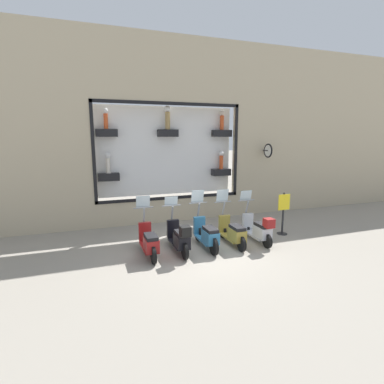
{
  "coord_description": "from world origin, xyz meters",
  "views": [
    {
      "loc": [
        -7.9,
        3.07,
        3.38
      ],
      "look_at": [
        1.62,
        -0.27,
        1.51
      ],
      "focal_mm": 28.0,
      "sensor_mm": 36.0,
      "label": 1
    }
  ],
  "objects_px": {
    "scooter_silver_0": "(259,229)",
    "scooter_teal_2": "(207,235)",
    "shop_sign_post": "(283,212)",
    "scooter_black_3": "(180,238)",
    "scooter_red_4": "(149,242)",
    "scooter_olive_1": "(233,232)"
  },
  "relations": [
    {
      "from": "scooter_silver_0",
      "to": "scooter_red_4",
      "type": "xyz_separation_m",
      "value": [
        0.07,
        3.55,
        -0.03
      ]
    },
    {
      "from": "shop_sign_post",
      "to": "scooter_red_4",
      "type": "bearing_deg",
      "value": 94.85
    },
    {
      "from": "scooter_teal_2",
      "to": "shop_sign_post",
      "type": "bearing_deg",
      "value": -82.44
    },
    {
      "from": "scooter_black_3",
      "to": "scooter_red_4",
      "type": "height_order",
      "value": "scooter_red_4"
    },
    {
      "from": "scooter_silver_0",
      "to": "scooter_teal_2",
      "type": "distance_m",
      "value": 1.77
    },
    {
      "from": "shop_sign_post",
      "to": "scooter_olive_1",
      "type": "bearing_deg",
      "value": 100.77
    },
    {
      "from": "scooter_teal_2",
      "to": "scooter_black_3",
      "type": "distance_m",
      "value": 0.89
    },
    {
      "from": "scooter_teal_2",
      "to": "scooter_black_3",
      "type": "relative_size",
      "value": 1.0
    },
    {
      "from": "scooter_olive_1",
      "to": "scooter_black_3",
      "type": "distance_m",
      "value": 1.77
    },
    {
      "from": "scooter_red_4",
      "to": "shop_sign_post",
      "type": "xyz_separation_m",
      "value": [
        0.41,
        -4.81,
        0.36
      ]
    },
    {
      "from": "scooter_black_3",
      "to": "scooter_teal_2",
      "type": "bearing_deg",
      "value": -85.49
    },
    {
      "from": "scooter_silver_0",
      "to": "scooter_red_4",
      "type": "height_order",
      "value": "scooter_red_4"
    },
    {
      "from": "scooter_silver_0",
      "to": "scooter_red_4",
      "type": "distance_m",
      "value": 3.55
    },
    {
      "from": "scooter_olive_1",
      "to": "scooter_black_3",
      "type": "bearing_deg",
      "value": 92.07
    },
    {
      "from": "scooter_olive_1",
      "to": "scooter_red_4",
      "type": "height_order",
      "value": "scooter_olive_1"
    },
    {
      "from": "scooter_olive_1",
      "to": "shop_sign_post",
      "type": "distance_m",
      "value": 2.22
    },
    {
      "from": "scooter_silver_0",
      "to": "scooter_black_3",
      "type": "distance_m",
      "value": 2.66
    },
    {
      "from": "scooter_black_3",
      "to": "shop_sign_post",
      "type": "relative_size",
      "value": 1.21
    },
    {
      "from": "scooter_silver_0",
      "to": "shop_sign_post",
      "type": "relative_size",
      "value": 1.21
    },
    {
      "from": "scooter_teal_2",
      "to": "scooter_silver_0",
      "type": "bearing_deg",
      "value": -92.45
    },
    {
      "from": "shop_sign_post",
      "to": "scooter_black_3",
      "type": "bearing_deg",
      "value": 96.88
    },
    {
      "from": "scooter_black_3",
      "to": "shop_sign_post",
      "type": "distance_m",
      "value": 3.96
    }
  ]
}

